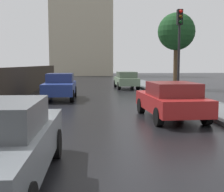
# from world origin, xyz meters

# --- Properties ---
(ground) EXTENTS (120.00, 120.00, 0.00)m
(ground) POSITION_xyz_m (0.00, 0.00, 0.00)
(ground) COLOR black
(car_red_near_kerb) EXTENTS (1.97, 4.03, 1.35)m
(car_red_near_kerb) POSITION_xyz_m (2.70, 5.71, 0.70)
(car_red_near_kerb) COLOR maroon
(car_red_near_kerb) RESTS_ON ground
(car_green_far_ahead) EXTENTS (1.76, 4.05, 1.38)m
(car_green_far_ahead) POSITION_xyz_m (2.82, 19.30, 0.73)
(car_green_far_ahead) COLOR slate
(car_green_far_ahead) RESTS_ON ground
(car_blue_behind_camera) EXTENTS (1.76, 3.86, 1.47)m
(car_blue_behind_camera) POSITION_xyz_m (-1.92, 12.16, 0.75)
(car_blue_behind_camera) COLOR navy
(car_blue_behind_camera) RESTS_ON ground
(traffic_light) EXTENTS (0.26, 0.39, 4.56)m
(traffic_light) POSITION_xyz_m (4.22, 9.78, 3.29)
(traffic_light) COLOR black
(traffic_light) RESTS_ON sidewalk_strip
(street_tree_mid) EXTENTS (2.93, 2.93, 6.03)m
(street_tree_mid) POSITION_xyz_m (6.68, 18.43, 4.51)
(street_tree_mid) COLOR #4C3823
(street_tree_mid) RESTS_ON ground
(distant_tower) EXTENTS (11.25, 7.00, 25.11)m
(distant_tower) POSITION_xyz_m (-1.10, 48.62, 11.04)
(distant_tower) COLOR #B2A88E
(distant_tower) RESTS_ON ground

